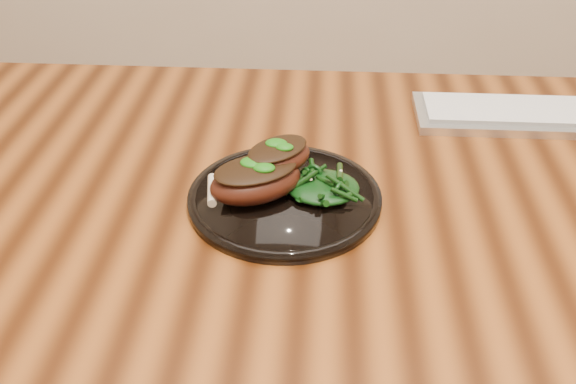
# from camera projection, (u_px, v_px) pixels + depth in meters

# --- Properties ---
(desk) EXTENTS (1.60, 0.80, 0.75)m
(desk) POSITION_uv_depth(u_px,v_px,m) (430.00, 252.00, 0.86)
(desk) COLOR #381707
(desk) RESTS_ON ground
(plate) EXTENTS (0.24, 0.24, 0.01)m
(plate) POSITION_uv_depth(u_px,v_px,m) (285.00, 198.00, 0.81)
(plate) COLOR black
(plate) RESTS_ON desk
(lamb_chop_front) EXTENTS (0.14, 0.12, 0.05)m
(lamb_chop_front) POSITION_uv_depth(u_px,v_px,m) (255.00, 179.00, 0.78)
(lamb_chop_front) COLOR #3D160B
(lamb_chop_front) RESTS_ON plate
(lamb_chop_back) EXTENTS (0.11, 0.11, 0.04)m
(lamb_chop_back) POSITION_uv_depth(u_px,v_px,m) (277.00, 157.00, 0.80)
(lamb_chop_back) COLOR #3D160B
(lamb_chop_back) RESTS_ON plate
(herb_smear) EXTENTS (0.09, 0.06, 0.01)m
(herb_smear) POSITION_uv_depth(u_px,v_px,m) (264.00, 169.00, 0.85)
(herb_smear) COLOR #0C4F08
(herb_smear) RESTS_ON plate
(greens_heap) EXTENTS (0.09, 0.09, 0.03)m
(greens_heap) POSITION_uv_depth(u_px,v_px,m) (323.00, 183.00, 0.80)
(greens_heap) COLOR black
(greens_heap) RESTS_ON plate
(keyboard) EXTENTS (0.41, 0.12, 0.02)m
(keyboard) POSITION_uv_depth(u_px,v_px,m) (549.00, 115.00, 0.99)
(keyboard) COLOR silver
(keyboard) RESTS_ON desk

